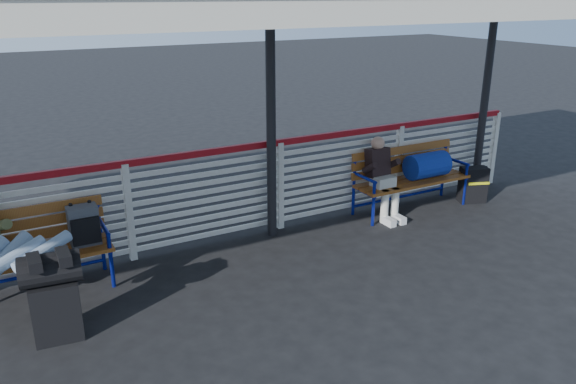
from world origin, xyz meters
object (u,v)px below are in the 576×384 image
luggage_stack (54,294)px  traveler_man (2,248)px  bench_right (419,169)px  companion_person (382,177)px  suitcase_side (473,185)px  bench_left (37,240)px

luggage_stack → traveler_man: (-0.35, 0.67, 0.25)m
luggage_stack → bench_right: bench_right is taller
companion_person → suitcase_side: size_ratio=2.09×
luggage_stack → suitcase_side: 6.11m
bench_left → traveler_man: bearing=-132.0°
bench_right → suitcase_side: bench_right is taller
luggage_stack → traveler_man: bearing=123.7°
bench_left → bench_right: 5.17m
luggage_stack → companion_person: (4.46, 0.99, 0.12)m
bench_left → suitcase_side: bearing=-2.2°
bench_left → companion_person: companion_person is taller
luggage_stack → companion_person: 4.57m
bench_left → suitcase_side: (6.08, -0.23, -0.31)m
luggage_stack → bench_left: bearing=97.5°
companion_person → luggage_stack: bearing=-167.5°
bench_left → companion_person: bearing=-0.6°
traveler_man → companion_person: size_ratio=1.40×
bench_left → traveler_man: size_ratio=1.12×
bench_right → companion_person: (-0.69, -0.03, -0.01)m
bench_left → bench_right: same height
luggage_stack → traveler_man: size_ratio=0.54×
companion_person → traveler_man: bearing=-176.2°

